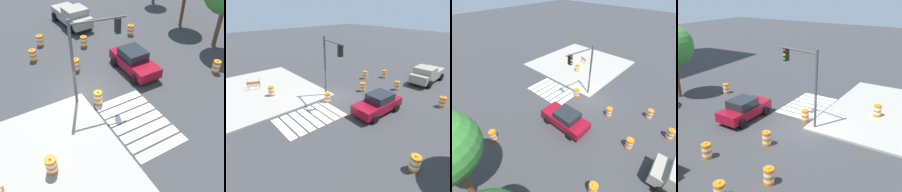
# 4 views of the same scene
# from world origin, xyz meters

# --- Properties ---
(ground_plane) EXTENTS (120.00, 120.00, 0.00)m
(ground_plane) POSITION_xyz_m (0.00, 0.00, 0.00)
(ground_plane) COLOR #38383A
(sidewalk_corner) EXTENTS (12.00, 12.00, 0.15)m
(sidewalk_corner) POSITION_xyz_m (6.00, -6.00, 0.07)
(sidewalk_corner) COLOR #9E998E
(sidewalk_corner) RESTS_ON ground
(crosswalk_stripes) EXTENTS (5.10, 3.20, 0.02)m
(crosswalk_stripes) POSITION_xyz_m (4.00, 1.80, 0.01)
(crosswalk_stripes) COLOR silver
(crosswalk_stripes) RESTS_ON ground
(sports_car) EXTENTS (4.31, 2.16, 1.63)m
(sports_car) POSITION_xyz_m (-0.73, 4.67, 0.81)
(sports_car) COLOR maroon
(sports_car) RESTS_ON ground
(pickup_truck) EXTENTS (5.27, 2.62, 1.92)m
(pickup_truck) POSITION_xyz_m (-10.25, 3.99, 0.97)
(pickup_truck) COLOR gray
(pickup_truck) RESTS_ON ground
(traffic_barrel_near_corner) EXTENTS (0.56, 0.56, 1.02)m
(traffic_barrel_near_corner) POSITION_xyz_m (-2.94, 0.96, 0.45)
(traffic_barrel_near_corner) COLOR orange
(traffic_barrel_near_corner) RESTS_ON ground
(traffic_barrel_crosswalk_end) EXTENTS (0.56, 0.56, 1.02)m
(traffic_barrel_crosswalk_end) POSITION_xyz_m (-5.89, -1.37, 0.45)
(traffic_barrel_crosswalk_end) COLOR orange
(traffic_barrel_crosswalk_end) RESTS_ON ground
(traffic_barrel_median_near) EXTENTS (0.56, 0.56, 1.02)m
(traffic_barrel_median_near) POSITION_xyz_m (-5.77, 7.73, 0.45)
(traffic_barrel_median_near) COLOR orange
(traffic_barrel_median_near) RESTS_ON ground
(traffic_barrel_median_far) EXTENTS (0.56, 0.56, 1.02)m
(traffic_barrel_median_far) POSITION_xyz_m (2.55, 9.79, 0.45)
(traffic_barrel_median_far) COLOR orange
(traffic_barrel_median_far) RESTS_ON ground
(traffic_barrel_far_curb) EXTENTS (0.56, 0.56, 1.02)m
(traffic_barrel_far_curb) POSITION_xyz_m (-8.01, -0.10, 0.45)
(traffic_barrel_far_curb) COLOR orange
(traffic_barrel_far_curb) RESTS_ON ground
(traffic_barrel_lane_center) EXTENTS (0.56, 0.56, 1.02)m
(traffic_barrel_lane_center) POSITION_xyz_m (-5.94, 3.06, 0.45)
(traffic_barrel_lane_center) COLOR orange
(traffic_barrel_lane_center) RESTS_ON ground
(traffic_barrel_opposite_curb) EXTENTS (0.56, 0.56, 1.02)m
(traffic_barrel_opposite_curb) POSITION_xyz_m (1.30, 0.57, 0.45)
(traffic_barrel_opposite_curb) COLOR orange
(traffic_barrel_opposite_curb) RESTS_ON ground
(traffic_barrel_on_sidewalk) EXTENTS (0.56, 0.56, 1.02)m
(traffic_barrel_on_sidewalk) POSITION_xyz_m (4.72, -3.79, 0.60)
(traffic_barrel_on_sidewalk) COLOR orange
(traffic_barrel_on_sidewalk) RESTS_ON sidewalk_corner
(construction_barricade) EXTENTS (1.43, 1.18, 1.00)m
(construction_barricade) POSITION_xyz_m (5.51, -6.41, 0.72)
(construction_barricade) COLOR silver
(construction_barricade) RESTS_ON sidewalk_corner
(traffic_light_pole) EXTENTS (0.79, 3.25, 5.50)m
(traffic_light_pole) POSITION_xyz_m (0.79, 0.52, 3.91)
(traffic_light_pole) COLOR #4C4C51
(traffic_light_pole) RESTS_ON sidewalk_corner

